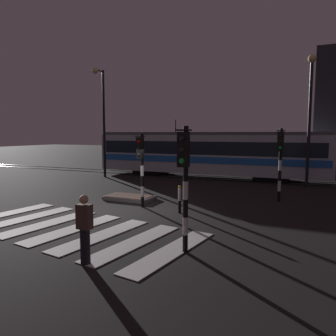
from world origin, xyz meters
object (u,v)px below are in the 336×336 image
object	(u,v)px
traffic_light_median_centre	(141,159)
street_lamp_trackside_right	(310,107)
traffic_light_corner_far_right	(280,154)
pedestrian_waiting_at_kerb	(85,229)
traffic_light_corner_near_right	(184,170)
street_lamp_trackside_left	(102,110)
bollard_island_edge	(180,199)
tram	(207,153)

from	to	relation	value
traffic_light_median_centre	street_lamp_trackside_right	size ratio (longest dim) A/B	0.43
traffic_light_corner_far_right	street_lamp_trackside_right	world-z (taller)	street_lamp_trackside_right
pedestrian_waiting_at_kerb	traffic_light_corner_near_right	bearing A→B (deg)	40.32
street_lamp_trackside_right	pedestrian_waiting_at_kerb	xyz separation A→B (m)	(-4.70, -14.11, -3.79)
street_lamp_trackside_right	street_lamp_trackside_left	size ratio (longest dim) A/B	0.97
traffic_light_median_centre	bollard_island_edge	xyz separation A→B (m)	(1.86, -0.25, -1.52)
pedestrian_waiting_at_kerb	bollard_island_edge	distance (m)	5.66
traffic_light_corner_near_right	street_lamp_trackside_right	size ratio (longest dim) A/B	0.45
street_lamp_trackside_left	traffic_light_median_centre	bearing A→B (deg)	-45.53
traffic_light_corner_near_right	pedestrian_waiting_at_kerb	size ratio (longest dim) A/B	1.96
pedestrian_waiting_at_kerb	bollard_island_edge	xyz separation A→B (m)	(0.19, 5.65, -0.32)
traffic_light_median_centre	tram	bearing A→B (deg)	91.70
traffic_light_median_centre	street_lamp_trackside_left	distance (m)	10.50
traffic_light_median_centre	traffic_light_corner_far_right	world-z (taller)	traffic_light_corner_far_right
traffic_light_median_centre	traffic_light_corner_far_right	bearing A→B (deg)	34.22
street_lamp_trackside_left	pedestrian_waiting_at_kerb	world-z (taller)	street_lamp_trackside_left
traffic_light_corner_near_right	street_lamp_trackside_left	distance (m)	15.92
street_lamp_trackside_right	bollard_island_edge	distance (m)	10.43
traffic_light_corner_near_right	tram	bearing A→B (deg)	104.98
street_lamp_trackside_right	tram	bearing A→B (deg)	162.13
bollard_island_edge	street_lamp_trackside_right	bearing A→B (deg)	61.94
traffic_light_corner_far_right	bollard_island_edge	size ratio (longest dim) A/B	3.06
street_lamp_trackside_right	tram	xyz separation A→B (m)	(-6.68, 2.16, -2.92)
tram	bollard_island_edge	xyz separation A→B (m)	(2.17, -10.62, -1.19)
bollard_island_edge	pedestrian_waiting_at_kerb	bearing A→B (deg)	-91.89
street_lamp_trackside_right	bollard_island_edge	size ratio (longest dim) A/B	6.66
street_lamp_trackside_right	street_lamp_trackside_left	world-z (taller)	street_lamp_trackside_left
street_lamp_trackside_left	tram	xyz separation A→B (m)	(6.80, 3.14, -3.04)
street_lamp_trackside_right	pedestrian_waiting_at_kerb	bearing A→B (deg)	-108.42
traffic_light_corner_near_right	bollard_island_edge	xyz separation A→B (m)	(-1.74, 4.01, -1.66)
traffic_light_corner_near_right	bollard_island_edge	size ratio (longest dim) A/B	3.02
traffic_light_median_centre	tram	xyz separation A→B (m)	(-0.31, 10.37, -0.33)
tram	pedestrian_waiting_at_kerb	bearing A→B (deg)	-83.04
pedestrian_waiting_at_kerb	street_lamp_trackside_left	bearing A→B (deg)	123.77
street_lamp_trackside_left	bollard_island_edge	bearing A→B (deg)	-39.84
traffic_light_corner_near_right	street_lamp_trackside_left	size ratio (longest dim) A/B	0.44
traffic_light_corner_far_right	street_lamp_trackside_left	distance (m)	13.15
traffic_light_corner_near_right	traffic_light_corner_far_right	distance (m)	8.01
traffic_light_corner_far_right	street_lamp_trackside_right	xyz separation A→B (m)	(1.10, 4.63, 2.43)
traffic_light_median_centre	street_lamp_trackside_right	distance (m)	10.72
traffic_light_corner_near_right	traffic_light_corner_far_right	xyz separation A→B (m)	(1.67, 7.84, 0.02)
tram	traffic_light_corner_near_right	bearing A→B (deg)	-75.02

